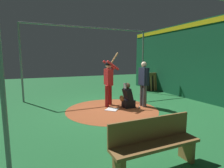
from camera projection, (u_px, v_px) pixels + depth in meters
name	position (u px, v px, depth m)	size (l,w,h in m)	color
ground_plane	(112.00, 110.00, 6.54)	(25.79, 25.79, 0.00)	#216633
dirt_circle	(112.00, 110.00, 6.54)	(3.35, 3.35, 0.01)	#9E4C28
home_plate	(112.00, 109.00, 6.54)	(0.42, 0.42, 0.01)	white
batter	(109.00, 79.00, 6.95)	(0.68, 0.49, 2.11)	maroon
catcher	(128.00, 98.00, 6.78)	(0.58, 0.40, 0.95)	black
umpire	(144.00, 81.00, 6.88)	(0.22, 0.49, 1.74)	#4C4C51
back_wall	(196.00, 61.00, 7.94)	(0.22, 9.79, 3.49)	#145133
cage_frame	(112.00, 44.00, 6.21)	(6.11, 5.31, 3.36)	gray
bat_rack	(154.00, 82.00, 10.43)	(1.18, 0.18, 1.05)	olive
bench	(154.00, 143.00, 3.02)	(1.62, 0.36, 0.85)	olive
baseball_0	(139.00, 107.00, 6.68)	(0.07, 0.07, 0.07)	white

